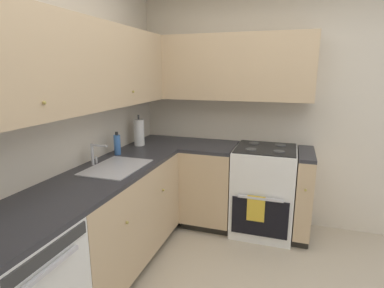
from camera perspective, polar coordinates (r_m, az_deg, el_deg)
name	(u,v)px	position (r m, az deg, el deg)	size (l,w,h in m)	color
wall_back	(33,134)	(2.40, -27.49, 1.69)	(3.68, 0.05, 2.54)	beige
wall_right	(281,111)	(3.48, 16.29, 5.84)	(0.05, 3.24, 2.54)	beige
lower_cabinets_back	(115,220)	(2.80, -14.10, -13.55)	(1.48, 0.62, 0.88)	tan
countertop_back	(112,170)	(2.62, -14.64, -4.69)	(2.69, 0.60, 0.04)	#2D2D33
lower_cabinets_right	(230,188)	(3.42, 7.02, -8.13)	(0.62, 1.33, 0.88)	tan
countertop_right	(231,148)	(3.28, 7.24, -0.74)	(0.60, 1.33, 0.03)	#2D2D33
oven_range	(264,189)	(3.38, 13.18, -8.25)	(0.68, 0.62, 1.07)	white
upper_cabinets_back	(77,66)	(2.45, -20.71, 13.44)	(2.37, 0.34, 0.67)	tan
upper_cabinets_right	(222,68)	(3.35, 5.56, 13.97)	(0.32, 1.88, 0.67)	tan
sink	(117,172)	(2.63, -13.80, -5.10)	(0.56, 0.40, 0.10)	#B7B7BC
faucet	(95,152)	(2.71, -17.63, -1.46)	(0.07, 0.16, 0.19)	silver
soap_bottle	(117,145)	(3.00, -13.75, -0.09)	(0.06, 0.06, 0.22)	#3F72BF
paper_towel_roll	(139,132)	(3.32, -9.83, 2.13)	(0.11, 0.11, 0.34)	white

